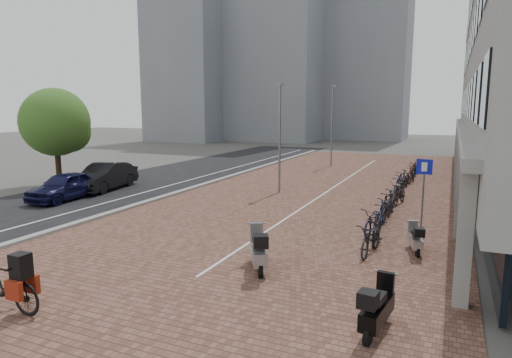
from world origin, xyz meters
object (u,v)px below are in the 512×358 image
at_px(car_dark, 105,177).
at_px(scooter_mid, 377,307).
at_px(scooter_front, 415,238).
at_px(car_navy, 65,186).
at_px(scooter_back, 258,249).
at_px(hero_bike, 6,285).
at_px(parking_sign, 424,182).

xyz_separation_m(car_dark, scooter_mid, (16.77, -10.40, -0.19)).
height_order(scooter_front, scooter_mid, scooter_mid).
height_order(car_navy, scooter_back, car_navy).
height_order(car_dark, scooter_back, car_dark).
relative_size(car_navy, scooter_back, 2.27).
bearing_deg(scooter_mid, scooter_front, 94.07).
relative_size(car_dark, hero_bike, 2.26).
xyz_separation_m(hero_bike, parking_sign, (8.21, 11.12, 1.23)).
bearing_deg(scooter_mid, scooter_back, 154.60).
bearing_deg(scooter_front, scooter_back, -153.58).
xyz_separation_m(scooter_mid, parking_sign, (0.30, 8.70, 1.29)).
relative_size(car_navy, hero_bike, 2.01).
bearing_deg(scooter_mid, hero_bike, -155.94).
xyz_separation_m(car_navy, scooter_back, (12.93, -5.05, -0.08)).
bearing_deg(scooter_back, car_navy, 130.24).
relative_size(hero_bike, scooter_back, 1.13).
distance_m(car_navy, hero_bike, 13.14).
bearing_deg(parking_sign, hero_bike, -123.47).
xyz_separation_m(hero_bike, scooter_front, (8.21, 8.24, -0.16)).
xyz_separation_m(car_navy, car_dark, (-0.14, 3.00, 0.06)).
bearing_deg(parking_sign, scooter_front, -87.03).
relative_size(car_dark, parking_sign, 1.71).
bearing_deg(hero_bike, parking_sign, -37.23).
bearing_deg(scooter_back, hero_bike, -159.83).
bearing_deg(car_navy, car_dark, 88.77).
distance_m(hero_bike, scooter_back, 6.36).
distance_m(hero_bike, parking_sign, 13.88).
height_order(hero_bike, scooter_front, hero_bike).
height_order(hero_bike, parking_sign, parking_sign).
relative_size(scooter_mid, parking_sign, 0.62).
bearing_deg(scooter_back, scooter_front, 12.47).
relative_size(hero_bike, scooter_front, 1.47).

